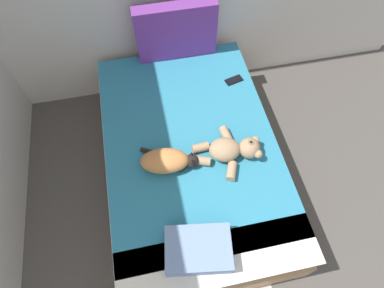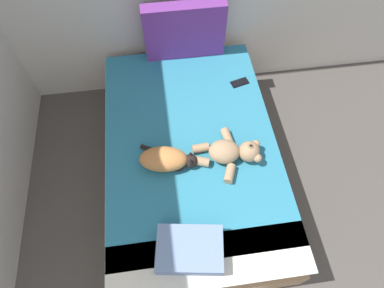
{
  "view_description": "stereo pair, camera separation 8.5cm",
  "coord_description": "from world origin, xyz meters",
  "px_view_note": "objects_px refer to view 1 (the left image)",
  "views": [
    {
      "loc": [
        1.16,
        1.41,
        2.57
      ],
      "look_at": [
        1.41,
        2.58,
        0.59
      ],
      "focal_mm": 30.17,
      "sensor_mm": 36.0,
      "label": 1
    },
    {
      "loc": [
        1.25,
        1.39,
        2.57
      ],
      "look_at": [
        1.41,
        2.58,
        0.59
      ],
      "focal_mm": 30.17,
      "sensor_mm": 36.0,
      "label": 2
    }
  ],
  "objects_px": {
    "bed": "(191,159)",
    "teddy_bear": "(232,150)",
    "cell_phone": "(234,80)",
    "cat": "(167,161)",
    "patterned_cushion": "(176,32)",
    "throw_pillow": "(198,249)"
  },
  "relations": [
    {
      "from": "bed",
      "to": "teddy_bear",
      "type": "bearing_deg",
      "value": -31.18
    },
    {
      "from": "cell_phone",
      "to": "cat",
      "type": "bearing_deg",
      "value": -134.84
    },
    {
      "from": "patterned_cushion",
      "to": "cat",
      "type": "relative_size",
      "value": 1.61
    },
    {
      "from": "patterned_cushion",
      "to": "bed",
      "type": "bearing_deg",
      "value": -94.34
    },
    {
      "from": "patterned_cushion",
      "to": "throw_pillow",
      "type": "height_order",
      "value": "patterned_cushion"
    },
    {
      "from": "throw_pillow",
      "to": "cat",
      "type": "bearing_deg",
      "value": 97.43
    },
    {
      "from": "teddy_bear",
      "to": "throw_pillow",
      "type": "relative_size",
      "value": 1.26
    },
    {
      "from": "bed",
      "to": "teddy_bear",
      "type": "xyz_separation_m",
      "value": [
        0.27,
        -0.16,
        0.33
      ]
    },
    {
      "from": "teddy_bear",
      "to": "throw_pillow",
      "type": "distance_m",
      "value": 0.73
    },
    {
      "from": "cat",
      "to": "cell_phone",
      "type": "distance_m",
      "value": 0.97
    },
    {
      "from": "cat",
      "to": "cell_phone",
      "type": "relative_size",
      "value": 2.6
    },
    {
      "from": "cat",
      "to": "throw_pillow",
      "type": "height_order",
      "value": "cat"
    },
    {
      "from": "cat",
      "to": "cell_phone",
      "type": "xyz_separation_m",
      "value": [
        0.68,
        0.68,
        -0.07
      ]
    },
    {
      "from": "patterned_cushion",
      "to": "cat",
      "type": "distance_m",
      "value": 1.14
    },
    {
      "from": "bed",
      "to": "cat",
      "type": "relative_size",
      "value": 4.86
    },
    {
      "from": "teddy_bear",
      "to": "cell_phone",
      "type": "xyz_separation_m",
      "value": [
        0.22,
        0.69,
        -0.06
      ]
    },
    {
      "from": "bed",
      "to": "cat",
      "type": "distance_m",
      "value": 0.42
    },
    {
      "from": "cat",
      "to": "teddy_bear",
      "type": "distance_m",
      "value": 0.46
    },
    {
      "from": "bed",
      "to": "throw_pillow",
      "type": "distance_m",
      "value": 0.86
    },
    {
      "from": "cell_phone",
      "to": "throw_pillow",
      "type": "distance_m",
      "value": 1.45
    },
    {
      "from": "teddy_bear",
      "to": "cell_phone",
      "type": "height_order",
      "value": "teddy_bear"
    },
    {
      "from": "patterned_cushion",
      "to": "teddy_bear",
      "type": "relative_size",
      "value": 1.34
    }
  ]
}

